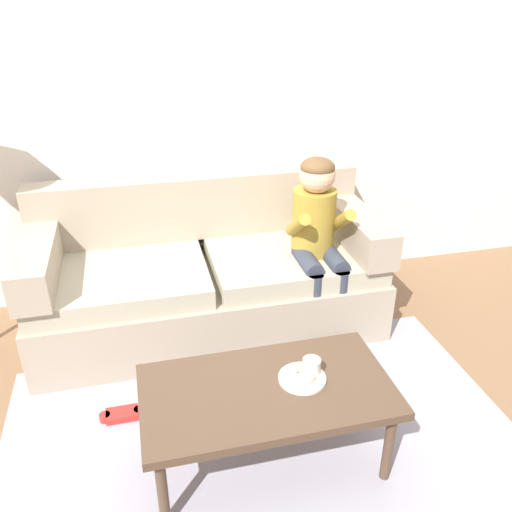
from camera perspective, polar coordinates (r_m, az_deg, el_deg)
The scene contains 10 objects.
ground at distance 2.86m, azimuth -0.37°, elevation -16.08°, with size 10.00×10.00×0.00m, color brown.
wall_back at distance 3.51m, azimuth -6.01°, elevation 17.82°, with size 8.00×0.10×2.80m, color silver.
area_rug at distance 2.68m, azimuth 0.94°, elevation -19.53°, with size 2.48×1.62×0.01m, color #9993A3.
couch at distance 3.32m, azimuth -5.34°, elevation -2.26°, with size 2.10×0.90×0.91m.
coffee_table at distance 2.35m, azimuth 1.21°, elevation -14.91°, with size 1.09×0.58×0.43m.
person_child at distance 3.14m, azimuth 6.72°, elevation 2.72°, with size 0.34×0.58×1.10m.
plate at distance 2.36m, azimuth 5.04°, elevation -13.10°, with size 0.21×0.21×0.01m, color white.
donut at distance 2.35m, azimuth 5.07°, elevation -12.63°, with size 0.12×0.12×0.04m, color beige.
mug at distance 2.36m, azimuth 6.05°, elevation -12.01°, with size 0.08×0.08×0.09m, color silver.
toy_controller at distance 2.86m, azimuth -14.33°, elevation -16.43°, with size 0.23×0.09×0.05m.
Camera 1 is at (-0.48, -2.03, 1.95)m, focal length 36.78 mm.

